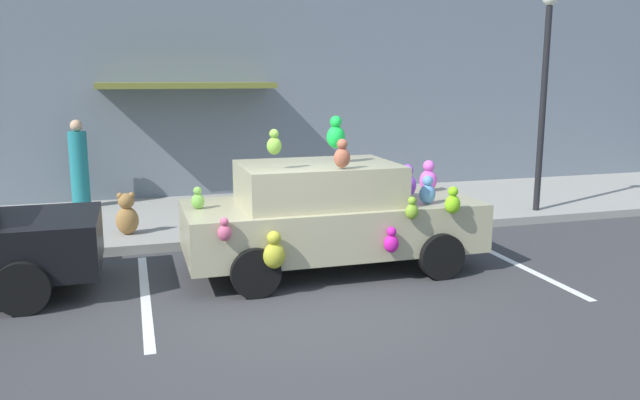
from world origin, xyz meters
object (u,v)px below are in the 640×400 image
Objects in this scene: plush_covered_car at (329,215)px; pedestrian_near_shopfront at (79,167)px; teddy_bear_on_sidewalk at (127,215)px; street_lamp_post at (545,80)px.

plush_covered_car is 6.16m from pedestrian_near_shopfront.
plush_covered_car is 5.86× the size of teddy_bear_on_sidewalk.
street_lamp_post reaches higher than teddy_bear_on_sidewalk.
teddy_bear_on_sidewalk is 8.01m from street_lamp_post.
pedestrian_near_shopfront is at bearing 161.43° from street_lamp_post.
plush_covered_car is at bearing -53.51° from pedestrian_near_shopfront.
teddy_bear_on_sidewalk is (-2.78, 2.36, -0.32)m from plush_covered_car.
plush_covered_car is at bearing -40.29° from teddy_bear_on_sidewalk.
street_lamp_post is 9.21m from pedestrian_near_shopfront.
plush_covered_car is 3.66m from teddy_bear_on_sidewalk.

